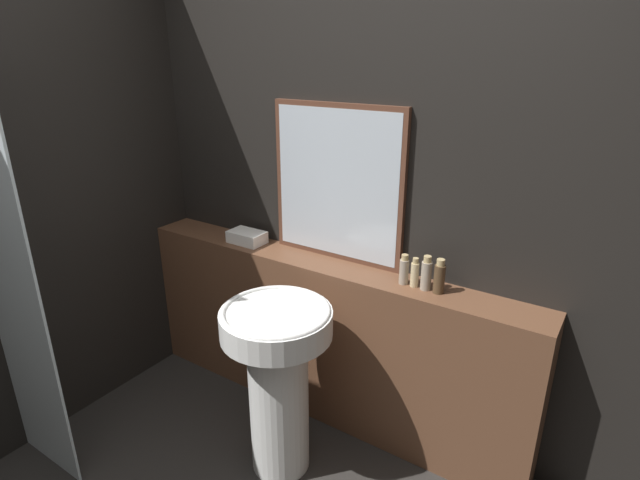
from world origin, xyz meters
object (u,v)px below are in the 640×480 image
(pedestal_sink, at_px, (278,372))
(shampoo_bottle, at_px, (404,270))
(mirror, at_px, (337,184))
(lotion_bottle, at_px, (426,274))
(body_wash_bottle, at_px, (439,277))
(conditioner_bottle, at_px, (415,273))
(towel_stack, at_px, (247,237))

(pedestal_sink, height_order, shampoo_bottle, shampoo_bottle)
(mirror, bearing_deg, lotion_bottle, -10.29)
(mirror, relative_size, shampoo_bottle, 5.43)
(lotion_bottle, bearing_deg, body_wash_bottle, 0.00)
(body_wash_bottle, bearing_deg, mirror, 170.74)
(shampoo_bottle, bearing_deg, conditioner_bottle, 0.00)
(towel_stack, height_order, lotion_bottle, lotion_bottle)
(body_wash_bottle, bearing_deg, towel_stack, 180.00)
(conditioner_bottle, bearing_deg, mirror, 168.55)
(towel_stack, distance_m, body_wash_bottle, 1.14)
(pedestal_sink, xyz_separation_m, shampoo_bottle, (0.39, 0.47, 0.44))
(shampoo_bottle, bearing_deg, towel_stack, 180.00)
(shampoo_bottle, bearing_deg, body_wash_bottle, -0.00)
(body_wash_bottle, bearing_deg, shampoo_bottle, 180.00)
(pedestal_sink, relative_size, mirror, 1.10)
(pedestal_sink, bearing_deg, lotion_bottle, 43.34)
(mirror, xyz_separation_m, towel_stack, (-0.53, -0.10, -0.36))
(conditioner_bottle, height_order, body_wash_bottle, body_wash_bottle)
(towel_stack, height_order, body_wash_bottle, body_wash_bottle)
(pedestal_sink, distance_m, towel_stack, 0.85)
(shampoo_bottle, xyz_separation_m, body_wash_bottle, (0.17, -0.00, 0.01))
(towel_stack, distance_m, lotion_bottle, 1.08)
(body_wash_bottle, bearing_deg, lotion_bottle, 180.00)
(pedestal_sink, distance_m, shampoo_bottle, 0.75)
(lotion_bottle, bearing_deg, mirror, 169.71)
(conditioner_bottle, bearing_deg, pedestal_sink, -133.28)
(towel_stack, bearing_deg, body_wash_bottle, -0.00)
(mirror, relative_size, lotion_bottle, 4.82)
(conditioner_bottle, relative_size, lotion_bottle, 0.86)
(conditioner_bottle, bearing_deg, shampoo_bottle, 180.00)
(towel_stack, bearing_deg, shampoo_bottle, 0.00)
(pedestal_sink, relative_size, conditioner_bottle, 6.15)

